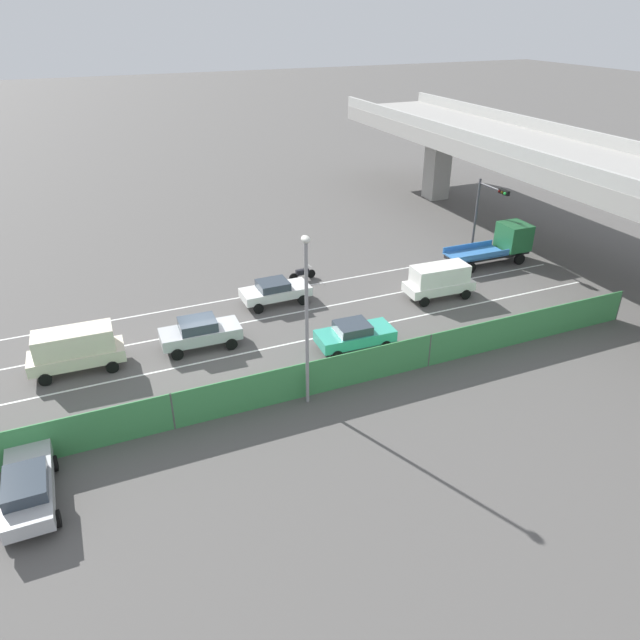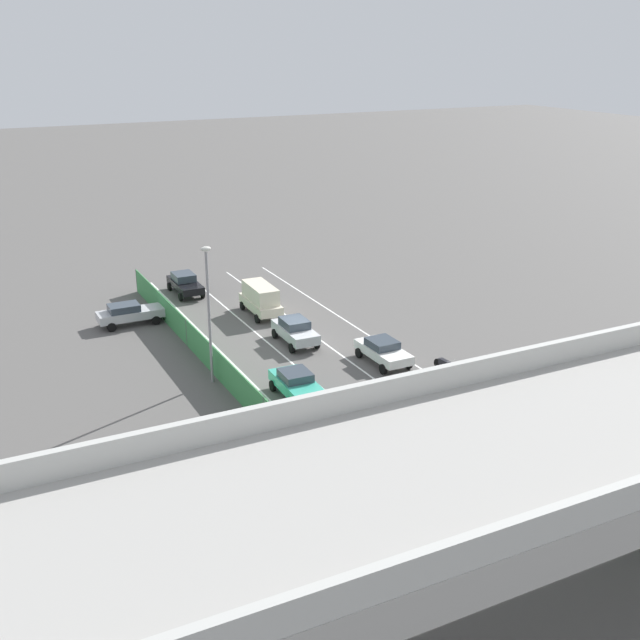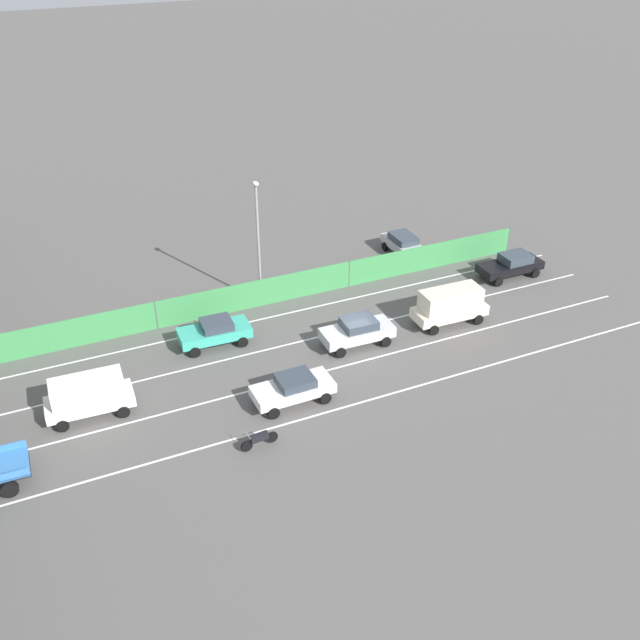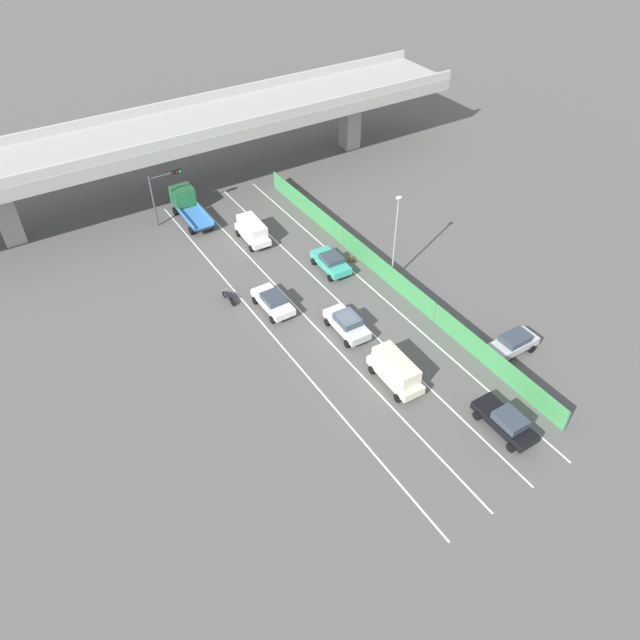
% 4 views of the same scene
% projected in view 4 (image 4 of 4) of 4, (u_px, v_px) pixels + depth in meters
% --- Properties ---
extents(ground_plane, '(300.00, 300.00, 0.00)m').
position_uv_depth(ground_plane, '(345.00, 331.00, 47.98)').
color(ground_plane, '#565451').
extents(lane_line_left_edge, '(0.14, 43.44, 0.01)m').
position_uv_depth(lane_line_left_edge, '(266.00, 328.00, 48.30)').
color(lane_line_left_edge, silver).
rests_on(lane_line_left_edge, ground).
extents(lane_line_mid_left, '(0.14, 43.44, 0.01)m').
position_uv_depth(lane_line_mid_left, '(302.00, 313.00, 49.67)').
color(lane_line_mid_left, silver).
rests_on(lane_line_mid_left, ground).
extents(lane_line_mid_right, '(0.14, 43.44, 0.01)m').
position_uv_depth(lane_line_mid_right, '(337.00, 299.00, 51.04)').
color(lane_line_mid_right, silver).
rests_on(lane_line_mid_right, ground).
extents(lane_line_right_edge, '(0.14, 43.44, 0.01)m').
position_uv_depth(lane_line_right_edge, '(370.00, 286.00, 52.41)').
color(lane_line_right_edge, silver).
rests_on(lane_line_right_edge, ground).
extents(elevated_overpass, '(59.94, 8.83, 8.29)m').
position_uv_depth(elevated_overpass, '(194.00, 129.00, 61.26)').
color(elevated_overpass, '#A09E99').
rests_on(elevated_overpass, ground).
extents(green_fence, '(0.10, 39.54, 1.89)m').
position_uv_depth(green_fence, '(385.00, 271.00, 52.45)').
color(green_fence, '#3D8E4C').
rests_on(green_fence, ground).
extents(car_hatchback_white, '(2.09, 4.32, 1.51)m').
position_uv_depth(car_hatchback_white, '(273.00, 301.00, 49.50)').
color(car_hatchback_white, silver).
rests_on(car_hatchback_white, ground).
extents(car_van_white, '(2.16, 4.48, 2.17)m').
position_uv_depth(car_van_white, '(252.00, 230.00, 56.94)').
color(car_van_white, silver).
rests_on(car_van_white, ground).
extents(car_van_cream, '(2.12, 4.72, 2.29)m').
position_uv_depth(car_van_cream, '(396.00, 370.00, 42.98)').
color(car_van_cream, beige).
rests_on(car_van_cream, ground).
extents(car_taxi_teal, '(2.16, 4.27, 1.57)m').
position_uv_depth(car_taxi_teal, '(331.00, 262.00, 53.68)').
color(car_taxi_teal, teal).
rests_on(car_taxi_teal, ground).
extents(car_sedan_silver, '(2.10, 4.36, 1.68)m').
position_uv_depth(car_sedan_silver, '(347.00, 323.00, 47.32)').
color(car_sedan_silver, '#B7BABC').
rests_on(car_sedan_silver, ground).
extents(car_sedan_black, '(2.01, 4.59, 1.62)m').
position_uv_depth(car_sedan_black, '(506.00, 421.00, 39.93)').
color(car_sedan_black, black).
rests_on(car_sedan_black, ground).
extents(flatbed_truck_blue, '(2.44, 6.26, 2.73)m').
position_uv_depth(flatbed_truck_blue, '(187.00, 203.00, 60.35)').
color(flatbed_truck_blue, black).
rests_on(flatbed_truck_blue, ground).
extents(motorcycle, '(0.60, 1.95, 0.93)m').
position_uv_depth(motorcycle, '(228.00, 297.00, 50.54)').
color(motorcycle, black).
rests_on(motorcycle, ground).
extents(parked_wagon_silver, '(4.64, 1.93, 1.57)m').
position_uv_depth(parked_wagon_silver, '(511.00, 344.00, 45.55)').
color(parked_wagon_silver, '#B2B5B7').
rests_on(parked_wagon_silver, ground).
extents(traffic_light, '(3.29, 0.41, 5.32)m').
position_uv_depth(traffic_light, '(163.00, 188.00, 57.85)').
color(traffic_light, '#47474C').
rests_on(traffic_light, ground).
extents(street_lamp, '(0.60, 0.36, 8.29)m').
position_uv_depth(street_lamp, '(396.00, 233.00, 49.78)').
color(street_lamp, gray).
rests_on(street_lamp, ground).
extents(traffic_cone, '(0.47, 0.47, 0.66)m').
position_uv_depth(traffic_cone, '(351.00, 258.00, 55.09)').
color(traffic_cone, orange).
rests_on(traffic_cone, ground).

